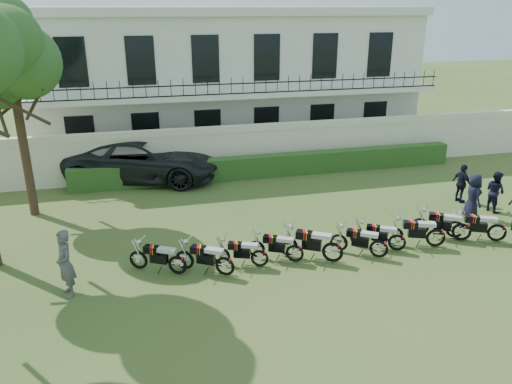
# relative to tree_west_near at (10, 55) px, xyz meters

# --- Properties ---
(ground) EXTENTS (100.00, 100.00, 0.00)m
(ground) POSITION_rel_tree_west_near_xyz_m (8.96, -5.00, -5.89)
(ground) COLOR #355421
(ground) RESTS_ON ground
(perimeter_wall) EXTENTS (30.00, 0.35, 2.30)m
(perimeter_wall) POSITION_rel_tree_west_near_xyz_m (8.96, 3.00, -4.72)
(perimeter_wall) COLOR beige
(perimeter_wall) RESTS_ON ground
(hedge) EXTENTS (18.00, 0.60, 1.00)m
(hedge) POSITION_rel_tree_west_near_xyz_m (9.96, 2.20, -5.39)
(hedge) COLOR #204518
(hedge) RESTS_ON ground
(building) EXTENTS (20.40, 9.60, 7.40)m
(building) POSITION_rel_tree_west_near_xyz_m (8.96, 8.96, -2.18)
(building) COLOR silver
(building) RESTS_ON ground
(tree_west_near) EXTENTS (3.40, 3.20, 7.90)m
(tree_west_near) POSITION_rel_tree_west_near_xyz_m (0.00, 0.00, 0.00)
(tree_west_near) COLOR #473323
(tree_west_near) RESTS_ON ground
(motorcycle_0) EXTENTS (1.67, 0.98, 1.01)m
(motorcycle_0) POSITION_rel_tree_west_near_xyz_m (4.81, -5.93, -5.42)
(motorcycle_0) COLOR black
(motorcycle_0) RESTS_ON ground
(motorcycle_1) EXTENTS (1.66, 1.07, 1.03)m
(motorcycle_1) POSITION_rel_tree_west_near_xyz_m (6.15, -6.35, -5.41)
(motorcycle_1) COLOR black
(motorcycle_1) RESTS_ON ground
(motorcycle_2) EXTENTS (1.64, 0.77, 0.94)m
(motorcycle_2) POSITION_rel_tree_west_near_xyz_m (7.27, -6.07, -5.45)
(motorcycle_2) COLOR black
(motorcycle_2) RESTS_ON ground
(motorcycle_3) EXTENTS (1.62, 0.93, 0.98)m
(motorcycle_3) POSITION_rel_tree_west_near_xyz_m (8.39, -6.04, -5.44)
(motorcycle_3) COLOR black
(motorcycle_3) RESTS_ON ground
(motorcycle_4) EXTENTS (1.83, 1.17, 1.13)m
(motorcycle_4) POSITION_rel_tree_west_near_xyz_m (9.52, -6.34, -5.37)
(motorcycle_4) COLOR black
(motorcycle_4) RESTS_ON ground
(motorcycle_5) EXTENTS (1.58, 1.13, 1.01)m
(motorcycle_5) POSITION_rel_tree_west_near_xyz_m (11.04, -6.42, -5.42)
(motorcycle_5) COLOR black
(motorcycle_5) RESTS_ON ground
(motorcycle_6) EXTENTS (1.58, 0.99, 0.98)m
(motorcycle_6) POSITION_rel_tree_west_near_xyz_m (11.83, -6.13, -5.44)
(motorcycle_6) COLOR black
(motorcycle_6) RESTS_ON ground
(motorcycle_7) EXTENTS (1.87, 0.86, 1.07)m
(motorcycle_7) POSITION_rel_tree_west_near_xyz_m (13.20, -6.17, -5.40)
(motorcycle_7) COLOR black
(motorcycle_7) RESTS_ON ground
(motorcycle_8) EXTENTS (1.71, 1.14, 1.07)m
(motorcycle_8) POSITION_rel_tree_west_near_xyz_m (14.31, -5.97, -5.39)
(motorcycle_8) COLOR black
(motorcycle_8) RESTS_ON ground
(motorcycle_9) EXTENTS (1.79, 0.98, 1.06)m
(motorcycle_9) POSITION_rel_tree_west_near_xyz_m (15.42, -6.32, -5.40)
(motorcycle_9) COLOR black
(motorcycle_9) RESTS_ON ground
(suv) EXTENTS (7.42, 4.99, 1.89)m
(suv) POSITION_rel_tree_west_near_xyz_m (4.19, 3.11, -4.94)
(suv) COLOR black
(suv) RESTS_ON ground
(inspector) EXTENTS (0.70, 0.82, 1.91)m
(inspector) POSITION_rel_tree_west_near_xyz_m (1.80, -6.28, -4.93)
(inspector) COLOR #57565B
(inspector) RESTS_ON ground
(officer_3) EXTENTS (0.65, 0.90, 1.69)m
(officer_3) POSITION_rel_tree_west_near_xyz_m (15.91, -4.28, -5.04)
(officer_3) COLOR black
(officer_3) RESTS_ON ground
(officer_4) EXTENTS (0.70, 0.84, 1.60)m
(officer_4) POSITION_rel_tree_west_near_xyz_m (17.13, -3.94, -5.09)
(officer_4) COLOR black
(officer_4) RESTS_ON ground
(officer_5) EXTENTS (0.52, 0.98, 1.58)m
(officer_5) POSITION_rel_tree_west_near_xyz_m (16.46, -2.83, -5.10)
(officer_5) COLOR black
(officer_5) RESTS_ON ground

